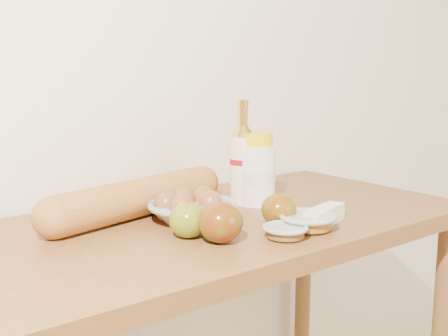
{
  "coord_description": "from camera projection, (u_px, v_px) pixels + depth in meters",
  "views": [
    {
      "loc": [
        -0.74,
        0.2,
        1.23
      ],
      "look_at": [
        0.0,
        1.15,
        1.02
      ],
      "focal_mm": 45.0,
      "sensor_mm": 36.0,
      "label": 1
    }
  ],
  "objects": [
    {
      "name": "cream_bottle",
      "position": [
        257.0,
        171.0,
        1.39
      ],
      "size": [
        0.1,
        0.1,
        0.18
      ],
      "rotation": [
        0.0,
        0.0,
        0.05
      ],
      "color": "white",
      "rests_on": "table"
    },
    {
      "name": "bourbon_bottle",
      "position": [
        243.0,
        162.0,
        1.39
      ],
      "size": [
        0.08,
        0.08,
        0.26
      ],
      "rotation": [
        0.0,
        0.0,
        -0.3
      ],
      "color": "#EFE4CB",
      "rests_on": "table"
    },
    {
      "name": "syrup_bowl",
      "position": [
        308.0,
        221.0,
        1.17
      ],
      "size": [
        0.12,
        0.12,
        0.03
      ],
      "rotation": [
        0.0,
        0.0,
        -0.02
      ],
      "color": "#98A6A1",
      "rests_on": "table"
    },
    {
      "name": "sugar_bowl",
      "position": [
        285.0,
        232.0,
        1.12
      ],
      "size": [
        0.11,
        0.11,
        0.03
      ],
      "rotation": [
        0.0,
        0.0,
        0.22
      ],
      "color": "#98A6A1",
      "rests_on": "table"
    },
    {
      "name": "baguette",
      "position": [
        137.0,
        198.0,
        1.27
      ],
      "size": [
        0.53,
        0.2,
        0.09
      ],
      "rotation": [
        0.0,
        0.0,
        0.22
      ],
      "color": "#C7833C",
      "rests_on": "table"
    },
    {
      "name": "egg_bowl",
      "position": [
        191.0,
        209.0,
        1.24
      ],
      "size": [
        0.21,
        0.21,
        0.07
      ],
      "rotation": [
        0.0,
        0.0,
        -0.06
      ],
      "color": "gray",
      "rests_on": "table"
    },
    {
      "name": "apple_redgreen_right",
      "position": [
        279.0,
        210.0,
        1.2
      ],
      "size": [
        0.09,
        0.09,
        0.07
      ],
      "rotation": [
        0.0,
        0.0,
        -0.16
      ],
      "color": "#941408",
      "rests_on": "table"
    },
    {
      "name": "butter_stick",
      "position": [
        324.0,
        215.0,
        1.22
      ],
      "size": [
        0.14,
        0.07,
        0.04
      ],
      "rotation": [
        0.0,
        0.0,
        0.29
      ],
      "color": "beige",
      "rests_on": "table"
    },
    {
      "name": "apple_yellowgreen",
      "position": [
        188.0,
        220.0,
        1.12
      ],
      "size": [
        0.09,
        0.09,
        0.07
      ],
      "rotation": [
        0.0,
        0.0,
        0.16
      ],
      "color": "olive",
      "rests_on": "table"
    },
    {
      "name": "back_wall",
      "position": [
        139.0,
        43.0,
        1.45
      ],
      "size": [
        3.5,
        0.02,
        2.6
      ],
      "primitive_type": "cube",
      "color": "white",
      "rests_on": "ground"
    },
    {
      "name": "table",
      "position": [
        216.0,
        270.0,
        1.29
      ],
      "size": [
        1.2,
        0.6,
        0.9
      ],
      "color": "brown",
      "rests_on": "ground"
    },
    {
      "name": "apple_redgreen_front",
      "position": [
        220.0,
        222.0,
        1.09
      ],
      "size": [
        0.1,
        0.1,
        0.08
      ],
      "rotation": [
        0.0,
        0.0,
        0.18
      ],
      "color": "maroon",
      "rests_on": "table"
    }
  ]
}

